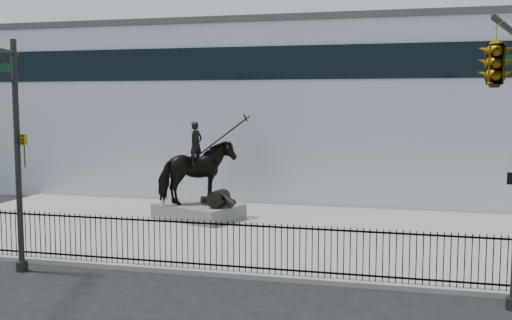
# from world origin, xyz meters

# --- Properties ---
(ground) EXTENTS (120.00, 120.00, 0.00)m
(ground) POSITION_xyz_m (0.00, 0.00, 0.00)
(ground) COLOR black
(ground) RESTS_ON ground
(plaza) EXTENTS (30.00, 12.00, 0.15)m
(plaza) POSITION_xyz_m (0.00, 7.00, 0.07)
(plaza) COLOR gray
(plaza) RESTS_ON ground
(building) EXTENTS (44.00, 14.00, 9.00)m
(building) POSITION_xyz_m (0.00, 20.00, 4.50)
(building) COLOR silver
(building) RESTS_ON ground
(picket_fence) EXTENTS (22.10, 0.10, 1.50)m
(picket_fence) POSITION_xyz_m (0.00, 1.25, 0.90)
(picket_fence) COLOR black
(picket_fence) RESTS_ON plaza
(statue_plinth) EXTENTS (4.04, 3.45, 0.64)m
(statue_plinth) POSITION_xyz_m (-4.24, 8.52, 0.47)
(statue_plinth) COLOR #63605A
(statue_plinth) RESTS_ON plaza
(equestrian_statue) EXTENTS (4.07, 3.36, 3.70)m
(equestrian_statue) POSITION_xyz_m (-4.18, 8.49, 2.13)
(equestrian_statue) COLOR black
(equestrian_statue) RESTS_ON statue_plinth
(traffic_signal_left) EXTENTS (1.52, 4.84, 7.00)m
(traffic_signal_left) POSITION_xyz_m (-6.75, -0.62, 4.03)
(traffic_signal_left) COLOR #252722
(traffic_signal_left) RESTS_ON ground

